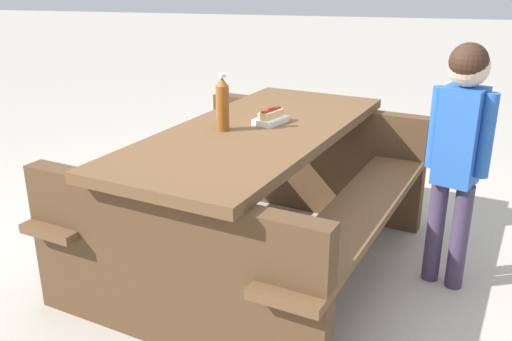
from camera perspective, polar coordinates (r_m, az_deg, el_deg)
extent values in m
plane|color=#ADA599|center=(3.08, 0.00, -9.20)|extent=(30.00, 30.00, 0.00)
cube|color=brown|center=(2.80, 0.00, 3.85)|extent=(1.93, 1.20, 0.05)
cube|color=brown|center=(3.17, -9.02, 0.01)|extent=(1.81, 0.73, 0.04)
cube|color=brown|center=(2.70, 10.63, -3.79)|extent=(1.81, 0.73, 0.04)
cube|color=#4D3520|center=(3.59, 5.75, 1.22)|extent=(0.46, 1.38, 0.70)
cube|color=#4D3520|center=(2.33, -8.99, -9.99)|extent=(0.46, 1.38, 0.70)
cylinder|color=brown|center=(2.73, -3.41, 6.35)|extent=(0.06, 0.06, 0.22)
cone|color=brown|center=(2.70, -3.47, 9.01)|extent=(0.06, 0.06, 0.04)
cylinder|color=silver|center=(2.70, -3.48, 9.61)|extent=(0.04, 0.04, 0.02)
cube|color=white|center=(2.87, 1.50, 5.10)|extent=(0.21, 0.17, 0.03)
cube|color=#D8B272|center=(2.86, 1.50, 5.74)|extent=(0.16, 0.11, 0.04)
cylinder|color=maroon|center=(2.85, 1.51, 6.09)|extent=(0.14, 0.08, 0.03)
ellipsoid|color=maroon|center=(2.85, 1.51, 6.32)|extent=(0.07, 0.05, 0.01)
cylinder|color=#3F334C|center=(2.94, 17.75, -5.83)|extent=(0.08, 0.08, 0.54)
cylinder|color=#3F334C|center=(2.91, 19.97, -6.40)|extent=(0.08, 0.08, 0.54)
cube|color=#2659B2|center=(2.75, 20.02, 3.28)|extent=(0.23, 0.23, 0.46)
cylinder|color=#2659B2|center=(2.77, 17.85, 4.20)|extent=(0.07, 0.07, 0.39)
cylinder|color=#2659B2|center=(2.71, 22.36, 3.27)|extent=(0.07, 0.07, 0.39)
sphere|color=beige|center=(2.68, 20.85, 9.82)|extent=(0.18, 0.18, 0.18)
sphere|color=#331E14|center=(2.66, 20.82, 10.26)|extent=(0.17, 0.17, 0.17)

